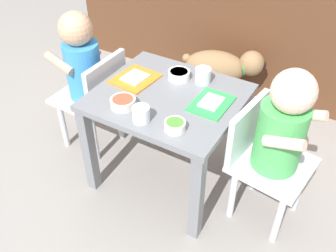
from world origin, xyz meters
The scene contains 13 objects.
ground_plane centered at (0.00, 0.00, 0.00)m, with size 7.00×7.00×0.00m, color gray.
kitchen_cabinet_back centered at (0.00, 0.99, 0.49)m, with size 2.29×0.31×0.99m, color #56331E.
dining_table centered at (0.00, 0.00, 0.37)m, with size 0.57×0.51×0.46m.
seated_child_left centered at (-0.45, 0.02, 0.44)m, with size 0.28×0.28×0.70m.
seated_child_right centered at (0.45, 0.02, 0.44)m, with size 0.31×0.31×0.70m.
dog centered at (-0.05, 0.68, 0.23)m, with size 0.46×0.28×0.34m.
food_tray_left centered at (-0.18, 0.03, 0.47)m, with size 0.17×0.19×0.02m.
food_tray_right centered at (0.18, 0.03, 0.47)m, with size 0.14×0.18×0.02m.
water_cup_left centered at (0.00, -0.19, 0.48)m, with size 0.07×0.07×0.06m.
water_cup_right centered at (0.08, 0.15, 0.49)m, with size 0.07×0.07×0.06m.
cereal_bowl_left_side centered at (0.13, -0.18, 0.48)m, with size 0.08×0.08×0.03m.
cereal_bowl_right_side centered at (-0.11, -0.15, 0.48)m, with size 0.10×0.10×0.03m.
veggie_bowl_near centered at (-0.02, 0.13, 0.48)m, with size 0.09×0.09×0.04m.
Camera 1 is at (0.64, -1.08, 1.32)m, focal length 40.66 mm.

